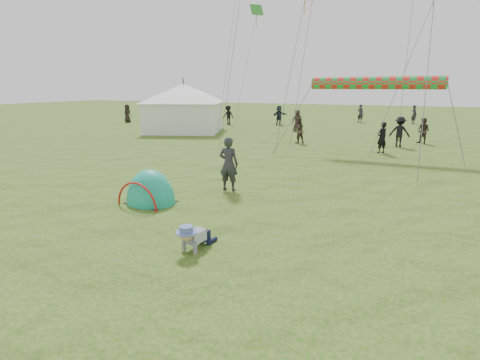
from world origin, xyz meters
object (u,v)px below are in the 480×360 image
at_px(standing_adult, 229,164).
at_px(event_marquee, 184,106).
at_px(crawling_toddler, 194,236).
at_px(popup_tent, 151,203).

bearing_deg(standing_adult, event_marquee, -56.35).
bearing_deg(crawling_toddler, event_marquee, 130.04).
relative_size(popup_tent, event_marquee, 0.36).
xyz_separation_m(crawling_toddler, standing_adult, (-1.38, 4.68, 0.60)).
height_order(crawling_toddler, popup_tent, popup_tent).
xyz_separation_m(popup_tent, standing_adult, (1.58, 2.25, 0.92)).
height_order(standing_adult, event_marquee, event_marquee).
relative_size(crawling_toddler, popup_tent, 0.40).
bearing_deg(popup_tent, event_marquee, 125.21).
height_order(crawling_toddler, standing_adult, standing_adult).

